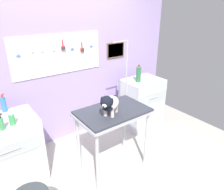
% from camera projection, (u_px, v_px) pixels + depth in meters
% --- Properties ---
extents(ground, '(4.40, 4.00, 0.04)m').
position_uv_depth(ground, '(118.00, 175.00, 2.84)').
color(ground, '#B8B5A7').
extents(rear_wall_panel, '(4.00, 0.11, 2.30)m').
position_uv_depth(rear_wall_panel, '(70.00, 70.00, 3.32)').
color(rear_wall_panel, '#A790C5').
rests_on(rear_wall_panel, ground).
extents(grooming_table, '(0.92, 0.59, 0.88)m').
position_uv_depth(grooming_table, '(113.00, 117.00, 2.69)').
color(grooming_table, '#B7B7BC').
rests_on(grooming_table, ground).
extents(grooming_arm, '(0.30, 0.11, 1.67)m').
position_uv_depth(grooming_arm, '(125.00, 100.00, 3.18)').
color(grooming_arm, '#B7B7BC').
rests_on(grooming_arm, ground).
extents(dog, '(0.38, 0.32, 0.29)m').
position_uv_depth(dog, '(110.00, 104.00, 2.47)').
color(dog, silver).
rests_on(dog, grooming_table).
extents(counter_left, '(0.80, 0.58, 0.88)m').
position_uv_depth(counter_left, '(7.00, 152.00, 2.57)').
color(counter_left, silver).
rests_on(counter_left, ground).
extents(cabinet_right, '(0.68, 0.54, 0.91)m').
position_uv_depth(cabinet_right, '(142.00, 103.00, 3.82)').
color(cabinet_right, silver).
rests_on(cabinet_right, ground).
extents(conditioner_bottle, '(0.05, 0.05, 0.19)m').
position_uv_depth(conditioner_bottle, '(1.00, 123.00, 2.20)').
color(conditioner_bottle, '#45A05C').
rests_on(conditioner_bottle, counter_left).
extents(pump_bottle_white, '(0.06, 0.06, 0.24)m').
position_uv_depth(pump_bottle_white, '(4.00, 104.00, 2.58)').
color(pump_bottle_white, '#3378BE').
rests_on(pump_bottle_white, counter_left).
extents(spray_bottle_short, '(0.06, 0.06, 0.17)m').
position_uv_depth(spray_bottle_short, '(12.00, 119.00, 2.31)').
color(spray_bottle_short, '#41A657').
rests_on(spray_bottle_short, counter_left).
extents(soda_bottle, '(0.08, 0.08, 0.29)m').
position_uv_depth(soda_bottle, '(138.00, 74.00, 3.49)').
color(soda_bottle, '#296A3A').
rests_on(soda_bottle, cabinet_right).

